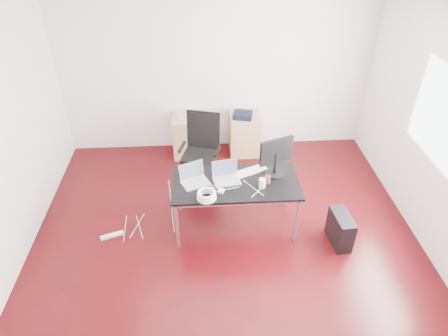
{
  "coord_description": "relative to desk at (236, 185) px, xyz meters",
  "views": [
    {
      "loc": [
        -0.26,
        -3.57,
        3.78
      ],
      "look_at": [
        0.0,
        0.55,
        0.85
      ],
      "focal_mm": 32.0,
      "sensor_mm": 36.0,
      "label": 1
    }
  ],
  "objects": [
    {
      "name": "room_shell",
      "position": [
        -0.1,
        -0.41,
        0.73
      ],
      "size": [
        5.0,
        5.0,
        5.0
      ],
      "color": "#310508",
      "rests_on": "ground"
    },
    {
      "name": "desk",
      "position": [
        0.0,
        0.0,
        0.0
      ],
      "size": [
        1.6,
        0.8,
        0.73
      ],
      "color": "black",
      "rests_on": "ground"
    },
    {
      "name": "office_chair",
      "position": [
        -0.42,
        1.05,
        -0.07
      ],
      "size": [
        0.59,
        0.61,
        1.08
      ],
      "rotation": [
        0.0,
        0.0,
        -0.27
      ],
      "color": "black",
      "rests_on": "ground"
    },
    {
      "name": "filing_cabinet_left",
      "position": [
        -0.63,
        1.82,
        -0.33
      ],
      "size": [
        0.5,
        0.5,
        0.7
      ],
      "primitive_type": "cube",
      "color": "#A38051",
      "rests_on": "ground"
    },
    {
      "name": "filing_cabinet_right",
      "position": [
        0.32,
        1.82,
        -0.33
      ],
      "size": [
        0.5,
        0.5,
        0.7
      ],
      "primitive_type": "cube",
      "color": "#A38051",
      "rests_on": "ground"
    },
    {
      "name": "pc_tower",
      "position": [
        1.31,
        -0.4,
        -0.46
      ],
      "size": [
        0.24,
        0.46,
        0.44
      ],
      "primitive_type": "cube",
      "rotation": [
        0.0,
        0.0,
        0.08
      ],
      "color": "black",
      "rests_on": "ground"
    },
    {
      "name": "wastebasket",
      "position": [
        -0.33,
        1.76,
        -0.54
      ],
      "size": [
        0.24,
        0.24,
        0.28
      ],
      "primitive_type": "cylinder",
      "rotation": [
        0.0,
        0.0,
        -0.02
      ],
      "color": "black",
      "rests_on": "ground"
    },
    {
      "name": "power_strip",
      "position": [
        -1.63,
        -0.13,
        -0.66
      ],
      "size": [
        0.3,
        0.15,
        0.04
      ],
      "primitive_type": "cube",
      "rotation": [
        0.0,
        0.0,
        0.33
      ],
      "color": "white",
      "rests_on": "ground"
    },
    {
      "name": "laptop_left",
      "position": [
        -0.52,
        0.03,
        0.11
      ],
      "size": [
        0.41,
        0.37,
        0.23
      ],
      "rotation": [
        0.0,
        0.0,
        0.43
      ],
      "color": "silver",
      "rests_on": "desk"
    },
    {
      "name": "laptop_right",
      "position": [
        -0.12,
        0.05,
        0.11
      ],
      "size": [
        0.37,
        0.31,
        0.23
      ],
      "rotation": [
        0.0,
        0.0,
        0.17
      ],
      "color": "silver",
      "rests_on": "desk"
    },
    {
      "name": "monitor",
      "position": [
        0.52,
        0.15,
        0.34
      ],
      "size": [
        0.44,
        0.26,
        0.51
      ],
      "rotation": [
        0.0,
        0.0,
        0.36
      ],
      "color": "black",
      "rests_on": "desk"
    },
    {
      "name": "keyboard",
      "position": [
        0.21,
        0.2,
        0.06
      ],
      "size": [
        0.46,
        0.31,
        0.02
      ],
      "primitive_type": "cube",
      "rotation": [
        0.0,
        0.0,
        0.42
      ],
      "color": "white",
      "rests_on": "desk"
    },
    {
      "name": "cup_white",
      "position": [
        0.32,
        -0.13,
        0.11
      ],
      "size": [
        0.1,
        0.1,
        0.12
      ],
      "primitive_type": "cylinder",
      "rotation": [
        0.0,
        0.0,
        0.34
      ],
      "color": "white",
      "rests_on": "desk"
    },
    {
      "name": "cup_brown",
      "position": [
        0.39,
        -0.04,
        0.1
      ],
      "size": [
        0.09,
        0.09,
        0.1
      ],
      "primitive_type": "cylinder",
      "rotation": [
        0.0,
        0.0,
        0.18
      ],
      "color": "#52271C",
      "rests_on": "desk"
    },
    {
      "name": "cable_coil",
      "position": [
        -0.37,
        -0.32,
        0.11
      ],
      "size": [
        0.24,
        0.24,
        0.11
      ],
      "rotation": [
        0.0,
        0.0,
        -0.02
      ],
      "color": "white",
      "rests_on": "desk"
    },
    {
      "name": "power_adapter",
      "position": [
        -0.19,
        -0.19,
        0.07
      ],
      "size": [
        0.09,
        0.09,
        0.03
      ],
      "primitive_type": "cube",
      "rotation": [
        0.0,
        0.0,
        -0.31
      ],
      "color": "white",
      "rests_on": "desk"
    },
    {
      "name": "speaker",
      "position": [
        -0.73,
        1.76,
        0.11
      ],
      "size": [
        0.09,
        0.08,
        0.18
      ],
      "primitive_type": "cube",
      "rotation": [
        0.0,
        0.0,
        0.03
      ],
      "color": "#9E9E9E",
      "rests_on": "filing_cabinet_left"
    },
    {
      "name": "navy_garment",
      "position": [
        0.26,
        1.74,
        0.07
      ],
      "size": [
        0.35,
        0.3,
        0.09
      ],
      "primitive_type": "cube",
      "rotation": [
        0.0,
        0.0,
        -0.23
      ],
      "color": "black",
      "rests_on": "filing_cabinet_right"
    }
  ]
}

